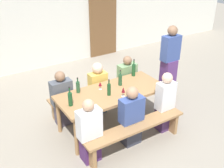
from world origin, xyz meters
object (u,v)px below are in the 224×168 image
object	(u,v)px
wine_glass_0	(100,84)
seated_guest_far_2	(127,82)
wine_bottle_2	(78,87)
wine_bottle_4	(120,80)
tasting_table	(112,95)
seated_guest_near_2	(165,103)
wine_bottle_1	(70,99)
seated_guest_near_1	(131,118)
bench_far	(93,94)
seated_guest_far_1	(98,89)
wooden_door	(103,21)
wine_bottle_3	(109,89)
wine_glass_1	(123,90)
seated_guest_far_0	(62,100)
standing_host	(169,67)
seated_guest_near_0	(90,133)
wine_bottle_0	(134,70)
bench_near	(135,130)

from	to	relation	value
wine_glass_0	seated_guest_far_2	bearing A→B (deg)	24.12
wine_bottle_2	wine_bottle_4	distance (m)	0.81
tasting_table	seated_guest_near_2	world-z (taller)	seated_guest_near_2
wine_bottle_1	wine_bottle_2	bearing A→B (deg)	47.89
seated_guest_near_1	seated_guest_far_2	world-z (taller)	seated_guest_near_1
bench_far	seated_guest_near_1	distance (m)	1.31
wine_bottle_1	seated_guest_far_1	xyz separation A→B (m)	(0.86, 0.62, -0.35)
wooden_door	wine_bottle_4	distance (m)	3.57
wine_bottle_3	wine_glass_1	bearing A→B (deg)	-43.48
wine_bottle_4	seated_guest_near_1	distance (m)	0.83
seated_guest_near_2	wine_bottle_3	bearing A→B (deg)	60.41
seated_guest_far_1	wine_bottle_1	bearing A→B (deg)	-54.32
wine_bottle_4	seated_guest_far_1	bearing A→B (deg)	116.98
bench_far	wine_glass_1	size ratio (longest dim) A/B	10.60
wine_bottle_2	seated_guest_near_1	distance (m)	1.08
wine_bottle_2	seated_guest_far_0	xyz separation A→B (m)	(-0.21, 0.29, -0.34)
wine_bottle_2	standing_host	xyz separation A→B (m)	(2.00, -0.17, -0.03)
bench_far	seated_guest_near_0	xyz separation A→B (m)	(-0.78, -1.31, 0.17)
bench_far	seated_guest_far_0	distance (m)	0.77
wooden_door	standing_host	world-z (taller)	wooden_door
seated_guest_near_1	seated_guest_far_0	bearing A→B (deg)	33.11
seated_guest_far_1	wine_bottle_0	bearing A→B (deg)	69.76
standing_host	seated_guest_far_2	bearing A→B (deg)	-31.74
bench_near	wine_bottle_1	world-z (taller)	wine_bottle_1
wine_bottle_0	wine_bottle_3	distance (m)	0.93
bench_near	wine_glass_1	distance (m)	0.71
wine_glass_1	bench_near	bearing A→B (deg)	-98.18
wooden_door	seated_guest_far_2	distance (m)	3.02
bench_near	wine_bottle_1	xyz separation A→B (m)	(-0.83, 0.69, 0.52)
wooden_door	seated_guest_far_2	bearing A→B (deg)	-111.04
seated_guest_near_0	wooden_door	bearing A→B (deg)	-33.34
wine_bottle_2	wooden_door	bearing A→B (deg)	52.63
wine_bottle_1	seated_guest_near_1	world-z (taller)	wine_bottle_1
seated_guest_far_1	seated_guest_far_2	xyz separation A→B (m)	(0.71, -0.00, -0.02)
wine_glass_0	seated_guest_far_0	size ratio (longest dim) A/B	0.14
wine_bottle_1	standing_host	distance (m)	2.31
wine_bottle_1	wine_glass_0	distance (m)	0.73
bench_far	standing_host	distance (m)	1.66
wine_glass_1	seated_guest_far_1	xyz separation A→B (m)	(-0.03, 0.83, -0.35)
seated_guest_far_0	wine_bottle_3	bearing A→B (deg)	43.35
wooden_door	bench_near	size ratio (longest dim) A/B	1.12
wine_bottle_2	seated_guest_far_2	world-z (taller)	seated_guest_far_2
bench_near	wine_bottle_4	distance (m)	1.03
wine_bottle_4	seated_guest_near_1	size ratio (longest dim) A/B	0.28
wine_glass_1	seated_guest_far_0	distance (m)	1.21
wine_bottle_1	seated_guest_far_1	bearing A→B (deg)	35.68
wooden_door	tasting_table	size ratio (longest dim) A/B	1.06
seated_guest_near_0	seated_guest_near_2	distance (m)	1.54
wine_bottle_4	wine_bottle_3	bearing A→B (deg)	-150.84
tasting_table	seated_guest_far_0	world-z (taller)	seated_guest_far_0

